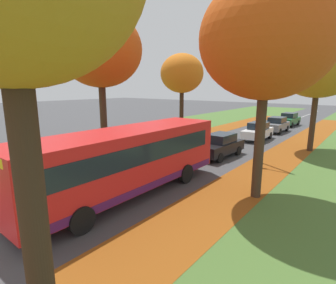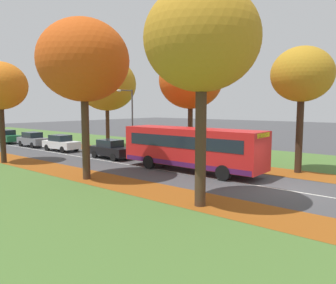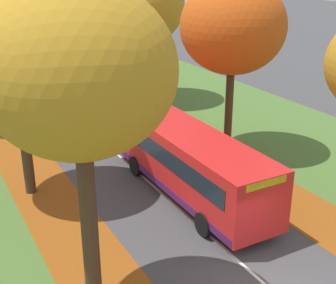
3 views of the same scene
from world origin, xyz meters
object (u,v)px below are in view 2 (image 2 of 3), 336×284
object	(u,v)px
tree_right_mid	(107,84)
bus	(191,147)
tree_left_nearest	(202,40)
car_grey_third_in_line	(33,139)
car_black_lead	(111,149)
tree_right_near	(191,80)
tree_left_mid	(0,86)
car_green_fourth_in_line	(7,136)
tree_right_nearest	(302,75)
streetlamp_right	(130,114)
car_white_following	(61,143)
tree_left_near	(84,61)

from	to	relation	value
tree_right_mid	bus	distance (m)	16.02
tree_left_nearest	car_grey_third_in_line	world-z (taller)	tree_left_nearest
tree_right_mid	car_black_lead	bearing A→B (deg)	-128.27
tree_right_near	car_grey_third_in_line	xyz separation A→B (m)	(-4.55, 18.22, -5.86)
tree_left_nearest	car_black_lead	world-z (taller)	tree_left_nearest
car_grey_third_in_line	tree_left_mid	bearing A→B (deg)	-130.01
tree_left_nearest	bus	world-z (taller)	tree_left_nearest
car_grey_third_in_line	car_green_fourth_in_line	world-z (taller)	same
tree_right_nearest	streetlamp_right	world-z (taller)	tree_right_nearest
streetlamp_right	bus	size ratio (longest dim) A/B	0.58
tree_left_nearest	bus	bearing A→B (deg)	38.21
car_white_following	car_black_lead	bearing A→B (deg)	-89.51
tree_right_near	car_grey_third_in_line	bearing A→B (deg)	104.03
tree_right_near	car_white_following	bearing A→B (deg)	109.85
streetlamp_right	car_grey_third_in_line	size ratio (longest dim) A/B	1.42
car_black_lead	car_green_fourth_in_line	size ratio (longest dim) A/B	1.00
tree_right_mid	car_black_lead	world-z (taller)	tree_right_mid
tree_left_nearest	car_green_fourth_in_line	size ratio (longest dim) A/B	2.26
tree_right_nearest	tree_left_mid	bearing A→B (deg)	119.35
car_black_lead	car_white_following	world-z (taller)	same
tree_right_near	tree_right_mid	bearing A→B (deg)	89.42
tree_left_near	tree_right_mid	world-z (taller)	tree_left_near
car_black_lead	car_white_following	distance (m)	7.49
streetlamp_right	bus	bearing A→B (deg)	-106.75
bus	car_green_fourth_in_line	bearing A→B (deg)	90.27
car_white_following	car_green_fourth_in_line	distance (m)	11.37
car_black_lead	car_grey_third_in_line	world-z (taller)	same
streetlamp_right	car_green_fourth_in_line	world-z (taller)	streetlamp_right
tree_right_nearest	bus	size ratio (longest dim) A/B	0.81
car_white_following	car_grey_third_in_line	distance (m)	5.56
car_grey_third_in_line	bus	bearing A→B (deg)	-90.21
streetlamp_right	tree_right_mid	bearing A→B (deg)	69.55
tree_right_near	streetlamp_right	distance (m)	6.46
car_green_fourth_in_line	streetlamp_right	bearing A→B (deg)	-81.51
tree_left_mid	tree_right_near	bearing A→B (deg)	-41.59
tree_left_mid	car_grey_third_in_line	size ratio (longest dim) A/B	1.89
car_black_lead	car_grey_third_in_line	distance (m)	13.06
tree_left_mid	car_black_lead	bearing A→B (deg)	-35.69
tree_right_nearest	tree_right_mid	bearing A→B (deg)	88.40
tree_right_nearest	tree_left_near	bearing A→B (deg)	137.51
tree_right_nearest	bus	xyz separation A→B (m)	(-4.18, 5.90, -4.82)
tree_left_near	streetlamp_right	bearing A→B (deg)	30.84
bus	car_white_following	bearing A→B (deg)	89.77
tree_left_near	streetlamp_right	size ratio (longest dim) A/B	1.61
tree_right_near	car_green_fourth_in_line	distance (m)	25.18
tree_right_nearest	bus	distance (m)	8.69
tree_left_near	tree_right_mid	xyz separation A→B (m)	(10.90, 10.87, -0.39)
tree_left_nearest	car_green_fourth_in_line	xyz separation A→B (m)	(6.14, 32.37, -6.51)
tree_left_mid	bus	world-z (taller)	tree_left_mid
car_black_lead	car_grey_third_in_line	bearing A→B (deg)	90.22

